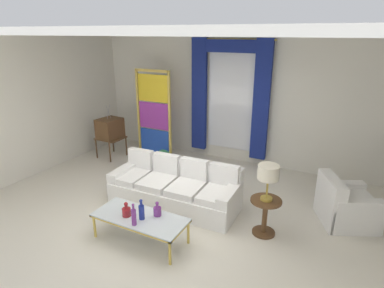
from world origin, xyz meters
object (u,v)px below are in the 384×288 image
Objects in this scene: bottle_amber_squat at (142,211)px; coffee_table at (140,219)px; armchair_white at (344,207)px; peacock_figurine at (161,160)px; table_lamp_brass at (268,174)px; round_side_table at (265,213)px; bottle_blue_decanter at (157,211)px; bottle_ruby_flask at (126,211)px; stained_glass_divider at (154,118)px; couch_white_long at (176,188)px; vintage_tv at (110,129)px; bottle_crystal_tall at (134,216)px.

coffee_table is at bearing 152.05° from bottle_amber_squat.
peacock_figurine is at bearing 173.18° from armchair_white.
bottle_amber_squat is 0.57× the size of table_lamp_brass.
round_side_table is at bearing -26.27° from peacock_figurine.
armchair_white reaches higher than bottle_blue_decanter.
peacock_figurine is (-1.02, 2.51, -0.27)m from bottle_ruby_flask.
bottle_blue_decanter is (0.21, 0.15, 0.11)m from coffee_table.
bottle_blue_decanter is 3.40m from stained_glass_divider.
bottle_blue_decanter is 1.66m from round_side_table.
couch_white_long reaches higher than armchair_white.
vintage_tv reaches higher than bottle_ruby_flask.
vintage_tv is 4.59m from table_lamp_brass.
round_side_table is at bearing 32.43° from bottle_blue_decanter.
bottle_blue_decanter is at bearing -143.75° from armchair_white.
couch_white_long is at bearing 105.82° from bottle_blue_decanter.
couch_white_long is 1.32m from bottle_ruby_flask.
coffee_table is 1.32× the size of armchair_white.
table_lamp_brass is (1.61, 1.04, 0.65)m from coffee_table.
bottle_amber_squat reaches higher than bottle_blue_decanter.
coffee_table is 0.18m from bottle_amber_squat.
peacock_figurine is at bearing 121.92° from bottle_blue_decanter.
bottle_amber_squat is 2.80m from peacock_figurine.
bottle_ruby_flask is at bearing -67.88° from peacock_figurine.
stained_glass_divider reaches higher than bottle_amber_squat.
couch_white_long is 1.64m from peacock_figurine.
stained_glass_divider is at bearing 167.79° from armchair_white.
armchair_white is (2.88, 2.04, -0.20)m from bottle_ruby_flask.
peacock_figurine is at bearing 116.39° from coffee_table.
couch_white_long is 1.08× the size of stained_glass_divider.
bottle_crystal_tall is 2.01m from round_side_table.
round_side_table reaches higher than peacock_figurine.
bottle_blue_decanter is at bearing -38.55° from vintage_tv.
bottle_ruby_flask is (-0.40, -0.22, -0.00)m from bottle_blue_decanter.
bottle_crystal_tall is 3.61m from stained_glass_divider.
bottle_blue_decanter is 3.08m from armchair_white.
peacock_figurine is (-1.42, 2.28, -0.27)m from bottle_blue_decanter.
couch_white_long is 2.88m from armchair_white.
bottle_ruby_flask is (-0.19, -0.07, 0.11)m from coffee_table.
armchair_white is 1.90× the size of table_lamp_brass.
bottle_blue_decanter is at bearing -58.08° from peacock_figurine.
couch_white_long is at bearing 97.14° from bottle_amber_squat.
bottle_ruby_flask is 0.10× the size of stained_glass_divider.
coffee_table is (0.09, -1.23, 0.07)m from couch_white_long.
stained_glass_divider is at bearing 134.82° from peacock_figurine.
table_lamp_brass is at bearing 32.43° from bottle_blue_decanter.
bottle_blue_decanter is 0.71× the size of bottle_amber_squat.
round_side_table is (2.82, -1.39, 0.14)m from peacock_figurine.
bottle_blue_decanter is 2.70m from peacock_figurine.
stained_glass_divider reaches higher than couch_white_long.
table_lamp_brass reaches higher than bottle_crystal_tall.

